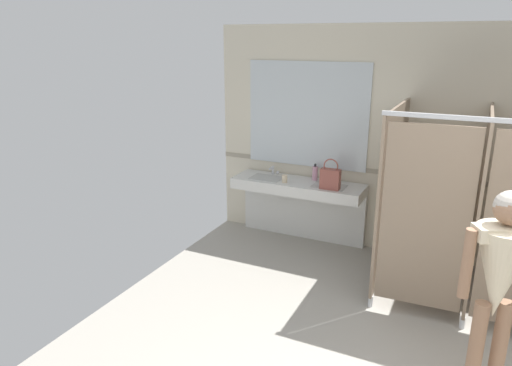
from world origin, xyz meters
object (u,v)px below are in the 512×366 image
handbag (330,178)px  paper_cup (285,179)px  person_standing (500,273)px  soap_dispenser (315,173)px

handbag → paper_cup: bearing=179.1°
person_standing → paper_cup: person_standing is taller
soap_dispenser → person_standing: bearing=-46.1°
person_standing → handbag: 2.67m
soap_dispenser → paper_cup: 0.43m
soap_dispenser → paper_cup: soap_dispenser is taller
person_standing → paper_cup: (-2.46, 1.94, -0.14)m
soap_dispenser → paper_cup: bearing=-138.6°
soap_dispenser → handbag: bearing=-44.5°
person_standing → soap_dispenser: 3.09m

